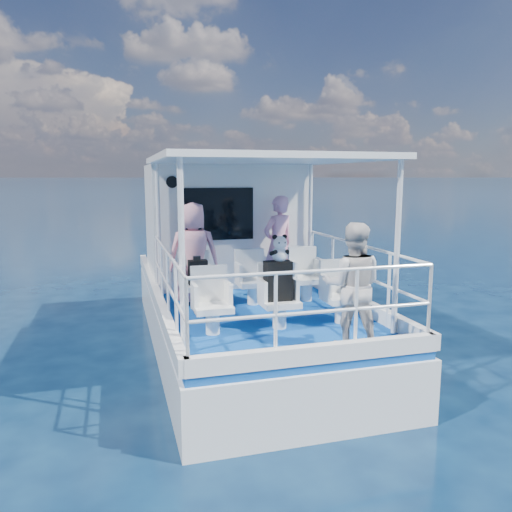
{
  "coord_description": "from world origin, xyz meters",
  "views": [
    {
      "loc": [
        -2.06,
        -7.17,
        2.9
      ],
      "look_at": [
        -0.12,
        -0.4,
        1.77
      ],
      "focal_mm": 35.0,
      "sensor_mm": 36.0,
      "label": 1
    }
  ],
  "objects_px": {
    "panda": "(280,248)",
    "passenger_port_fwd": "(194,254)",
    "backpack_center": "(278,281)",
    "passenger_stbd_aft": "(352,285)"
  },
  "relations": [
    {
      "from": "passenger_stbd_aft",
      "to": "backpack_center",
      "type": "relative_size",
      "value": 2.83
    },
    {
      "from": "passenger_port_fwd",
      "to": "panda",
      "type": "distance_m",
      "value": 1.84
    },
    {
      "from": "panda",
      "to": "passenger_stbd_aft",
      "type": "bearing_deg",
      "value": -56.2
    },
    {
      "from": "backpack_center",
      "to": "passenger_stbd_aft",
      "type": "bearing_deg",
      "value": -56.28
    },
    {
      "from": "backpack_center",
      "to": "panda",
      "type": "bearing_deg",
      "value": -58.96
    },
    {
      "from": "passenger_stbd_aft",
      "to": "panda",
      "type": "bearing_deg",
      "value": -30.25
    },
    {
      "from": "passenger_port_fwd",
      "to": "passenger_stbd_aft",
      "type": "bearing_deg",
      "value": 133.74
    },
    {
      "from": "passenger_stbd_aft",
      "to": "panda",
      "type": "xyz_separation_m",
      "value": [
        -0.6,
        0.89,
        0.34
      ]
    },
    {
      "from": "passenger_stbd_aft",
      "to": "backpack_center",
      "type": "distance_m",
      "value": 1.11
    },
    {
      "from": "panda",
      "to": "passenger_port_fwd",
      "type": "bearing_deg",
      "value": 118.66
    }
  ]
}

